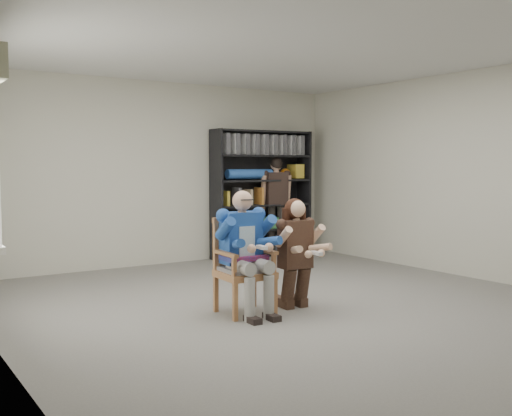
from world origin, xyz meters
TOP-DOWN VIEW (x-y plane):
  - room_shell at (0.00, 0.00)m, footprint 6.00×7.00m
  - floor at (0.00, 0.00)m, footprint 6.00×7.00m
  - armchair at (-0.63, 0.16)m, footprint 0.61×0.59m
  - seated_man at (-0.63, 0.16)m, footprint 0.60×0.81m
  - kneeling_woman at (-0.05, 0.04)m, footprint 0.54×0.82m
  - bookshelf at (1.70, 3.28)m, footprint 1.80×0.38m
  - standing_man at (1.93, 3.20)m, footprint 0.56×0.38m

SIDE VIEW (x-z plane):
  - floor at x=0.00m, z-range -0.01..0.01m
  - armchair at x=-0.63m, z-range 0.00..0.99m
  - kneeling_woman at x=-0.05m, z-range 0.00..1.18m
  - seated_man at x=-0.63m, z-range 0.00..1.28m
  - standing_man at x=1.93m, z-range 0.00..1.65m
  - bookshelf at x=1.70m, z-range 0.00..2.10m
  - room_shell at x=0.00m, z-range 0.00..2.80m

